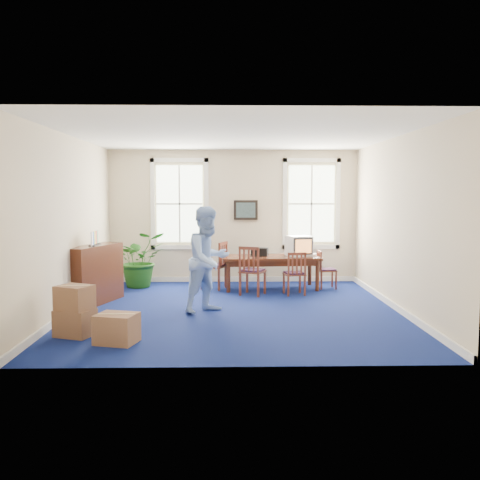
{
  "coord_description": "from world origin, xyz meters",
  "views": [
    {
      "loc": [
        -0.14,
        -9.73,
        2.15
      ],
      "look_at": [
        0.1,
        0.6,
        1.25
      ],
      "focal_mm": 40.0,
      "sensor_mm": 36.0,
      "label": 1
    }
  ],
  "objects_px": {
    "crt_tv": "(299,246)",
    "conference_table": "(271,272)",
    "man": "(208,260)",
    "potted_plant": "(140,259)",
    "credenza": "(94,273)",
    "cardboard_boxes": "(90,308)",
    "chair_near_left": "(253,270)"
  },
  "relations": [
    {
      "from": "crt_tv",
      "to": "chair_near_left",
      "type": "height_order",
      "value": "crt_tv"
    },
    {
      "from": "credenza",
      "to": "potted_plant",
      "type": "height_order",
      "value": "potted_plant"
    },
    {
      "from": "man",
      "to": "potted_plant",
      "type": "relative_size",
      "value": 1.51
    },
    {
      "from": "cardboard_boxes",
      "to": "conference_table",
      "type": "bearing_deg",
      "value": 51.39
    },
    {
      "from": "potted_plant",
      "to": "cardboard_boxes",
      "type": "distance_m",
      "value": 4.17
    },
    {
      "from": "chair_near_left",
      "to": "potted_plant",
      "type": "relative_size",
      "value": 0.82
    },
    {
      "from": "conference_table",
      "to": "man",
      "type": "bearing_deg",
      "value": -122.77
    },
    {
      "from": "conference_table",
      "to": "credenza",
      "type": "xyz_separation_m",
      "value": [
        -3.58,
        -1.56,
        0.23
      ]
    },
    {
      "from": "credenza",
      "to": "potted_plant",
      "type": "bearing_deg",
      "value": 90.37
    },
    {
      "from": "man",
      "to": "cardboard_boxes",
      "type": "relative_size",
      "value": 1.35
    },
    {
      "from": "conference_table",
      "to": "cardboard_boxes",
      "type": "height_order",
      "value": "cardboard_boxes"
    },
    {
      "from": "chair_near_left",
      "to": "cardboard_boxes",
      "type": "height_order",
      "value": "chair_near_left"
    },
    {
      "from": "conference_table",
      "to": "crt_tv",
      "type": "distance_m",
      "value": 0.88
    },
    {
      "from": "potted_plant",
      "to": "cardboard_boxes",
      "type": "relative_size",
      "value": 0.9
    },
    {
      "from": "potted_plant",
      "to": "chair_near_left",
      "type": "bearing_deg",
      "value": -22.18
    },
    {
      "from": "chair_near_left",
      "to": "potted_plant",
      "type": "xyz_separation_m",
      "value": [
        -2.55,
        1.04,
        0.11
      ]
    },
    {
      "from": "potted_plant",
      "to": "man",
      "type": "bearing_deg",
      "value": -57.94
    },
    {
      "from": "credenza",
      "to": "cardboard_boxes",
      "type": "bearing_deg",
      "value": -59.71
    },
    {
      "from": "conference_table",
      "to": "cardboard_boxes",
      "type": "distance_m",
      "value": 4.94
    },
    {
      "from": "credenza",
      "to": "crt_tv",
      "type": "bearing_deg",
      "value": 38.85
    },
    {
      "from": "chair_near_left",
      "to": "cardboard_boxes",
      "type": "xyz_separation_m",
      "value": [
        -2.64,
        -3.12,
        -0.12
      ]
    },
    {
      "from": "conference_table",
      "to": "crt_tv",
      "type": "relative_size",
      "value": 3.98
    },
    {
      "from": "man",
      "to": "potted_plant",
      "type": "xyz_separation_m",
      "value": [
        -1.67,
        2.67,
        -0.32
      ]
    },
    {
      "from": "man",
      "to": "potted_plant",
      "type": "distance_m",
      "value": 3.16
    },
    {
      "from": "potted_plant",
      "to": "credenza",
      "type": "bearing_deg",
      "value": -107.68
    },
    {
      "from": "crt_tv",
      "to": "conference_table",
      "type": "bearing_deg",
      "value": 167.49
    },
    {
      "from": "chair_near_left",
      "to": "man",
      "type": "distance_m",
      "value": 1.9
    },
    {
      "from": "chair_near_left",
      "to": "cardboard_boxes",
      "type": "bearing_deg",
      "value": 73.37
    },
    {
      "from": "crt_tv",
      "to": "credenza",
      "type": "distance_m",
      "value": 4.53
    },
    {
      "from": "man",
      "to": "potted_plant",
      "type": "height_order",
      "value": "man"
    },
    {
      "from": "credenza",
      "to": "potted_plant",
      "type": "relative_size",
      "value": 1.19
    },
    {
      "from": "cardboard_boxes",
      "to": "credenza",
      "type": "bearing_deg",
      "value": 102.24
    }
  ]
}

